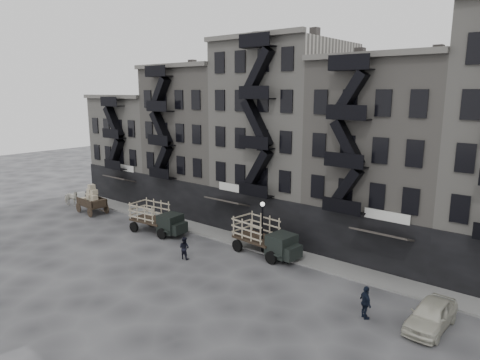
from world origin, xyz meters
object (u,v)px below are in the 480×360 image
Objects in this scene: horse at (71,198)px; pedestrian_mid at (184,248)px; wagon at (91,197)px; stake_truck_west at (157,216)px; pedestrian_west at (87,199)px; policeman at (366,303)px; stake_truck_east at (265,235)px; car_east at (431,315)px.

horse is 1.19× the size of pedestrian_mid.
horse is 21.70m from pedestrian_mid.
wagon is at bearing -18.98° from pedestrian_mid.
stake_truck_west reaches higher than horse.
pedestrian_west is 34.10m from policeman.
stake_truck_west is at bearing 5.98° from wagon.
policeman is (21.03, -2.35, -0.62)m from stake_truck_west.
horse is 36.12m from policeman.
wagon is at bearing -168.57° from stake_truck_east.
wagon is at bearing -83.15° from pedestrian_west.
pedestrian_west reaches higher than horse.
horse is at bearing 174.37° from stake_truck_west.
stake_truck_west is 3.25× the size of pedestrian_mid.
pedestrian_west is (-23.74, -1.15, -0.72)m from stake_truck_east.
stake_truck_east is 11.10m from policeman.
stake_truck_west is 1.27× the size of car_east.
policeman is at bearing -12.12° from stake_truck_west.
pedestrian_west is 1.05× the size of pedestrian_mid.
pedestrian_west is (-2.34, 0.96, -0.81)m from wagon.
pedestrian_west is at bearing -171.42° from stake_truck_east.
stake_truck_west is 3.08× the size of pedestrian_west.
wagon is 10.59m from stake_truck_west.
stake_truck_east is 1.32× the size of car_east.
stake_truck_west is 0.97× the size of stake_truck_east.
pedestrian_mid is (17.10, -2.58, -0.85)m from wagon.
policeman reaches higher than pedestrian_mid.
car_east is at bearing 175.21° from pedestrian_mid.
stake_truck_east is 6.41m from pedestrian_mid.
car_east is at bearing -116.97° from policeman.
policeman reaches higher than car_east.
pedestrian_mid is at bearing -3.54° from wagon.
stake_truck_west is (10.58, 0.17, -0.14)m from wagon.
car_east is (24.22, -1.02, -0.83)m from stake_truck_west.
stake_truck_east is at bearing -58.19° from pedestrian_west.
pedestrian_west is 19.76m from pedestrian_mid.
horse is 0.35× the size of stake_truck_east.
policeman is (31.61, -2.18, -0.76)m from wagon.
car_east is 3.47m from policeman.
stake_truck_west is 10.99m from stake_truck_east.
pedestrian_mid is (-17.71, -1.74, 0.12)m from car_east.
stake_truck_east is at bearing 4.39° from stake_truck_west.
horse is at bearing -17.60° from pedestrian_mid.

